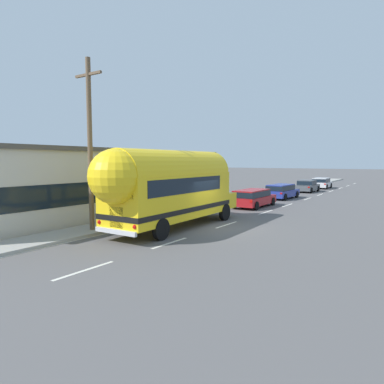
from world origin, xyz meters
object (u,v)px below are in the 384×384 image
at_px(car_second, 282,190).
at_px(car_fourth, 321,182).
at_px(utility_pole, 90,143).
at_px(car_lead, 253,197).
at_px(painted_bus, 168,185).
at_px(car_third, 307,186).

height_order(car_second, car_fourth, same).
bearing_deg(utility_pole, car_second, 82.87).
bearing_deg(car_lead, car_second, 91.65).
relative_size(painted_bus, car_third, 2.44).
bearing_deg(car_third, car_lead, -88.95).
distance_m(utility_pole, painted_bus, 4.39).
bearing_deg(car_second, utility_pole, -97.13).
bearing_deg(car_third, car_fourth, 88.74).
xyz_separation_m(utility_pole, car_second, (2.53, 20.24, -3.63)).
bearing_deg(car_fourth, car_second, -90.18).
height_order(painted_bus, car_lead, painted_bus).
bearing_deg(car_second, painted_bus, -89.46).
xyz_separation_m(utility_pole, car_lead, (2.73, 13.25, -3.62)).
height_order(utility_pole, car_fourth, utility_pole).
height_order(painted_bus, car_fourth, painted_bus).
distance_m(car_third, car_fourth, 6.15).
relative_size(painted_bus, car_lead, 2.27).
relative_size(utility_pole, car_third, 1.93).
height_order(painted_bus, car_second, painted_bus).
xyz_separation_m(car_third, car_fourth, (0.14, 6.15, 0.06)).
bearing_deg(car_lead, car_third, 91.05).
xyz_separation_m(painted_bus, car_lead, (0.03, 10.51, -1.51)).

